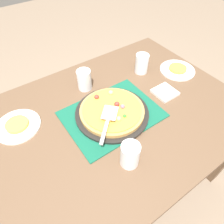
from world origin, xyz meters
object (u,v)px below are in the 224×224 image
at_px(plate_far_right, 18,126).
at_px(served_slice_right, 17,124).
at_px(served_slice_left, 178,68).
at_px(cup_corner, 142,64).
at_px(napkin_stack, 165,92).
at_px(pizza_server, 108,120).
at_px(cup_near, 84,80).
at_px(plate_near_left, 177,70).
at_px(cup_far, 130,155).
at_px(pizza, 112,110).
at_px(pizza_pan, 112,113).

height_order(plate_far_right, served_slice_right, served_slice_right).
bearing_deg(served_slice_left, cup_corner, -33.12).
bearing_deg(napkin_stack, pizza_server, 3.74).
height_order(cup_near, pizza_server, cup_near).
bearing_deg(cup_corner, pizza_server, 31.33).
bearing_deg(plate_near_left, cup_far, 26.90).
bearing_deg(pizza, plate_far_right, -25.28).
height_order(pizza_pan, pizza_server, pizza_server).
relative_size(plate_far_right, served_slice_left, 2.00).
height_order(cup_far, cup_corner, same).
relative_size(plate_far_right, napkin_stack, 1.83).
height_order(pizza, napkin_stack, pizza).
relative_size(plate_near_left, cup_near, 1.83).
bearing_deg(cup_near, pizza, 91.67).
height_order(plate_far_right, served_slice_left, served_slice_left).
xyz_separation_m(plate_near_left, cup_corner, (0.20, -0.13, 0.06)).
distance_m(plate_near_left, served_slice_right, 1.00).
relative_size(plate_far_right, pizza_server, 1.12).
bearing_deg(pizza, plate_near_left, -173.09).
bearing_deg(pizza_server, cup_near, -100.86).
bearing_deg(pizza, served_slice_right, -25.28).
relative_size(pizza_pan, cup_corner, 3.17).
xyz_separation_m(plate_far_right, napkin_stack, (-0.77, 0.24, 0.00)).
bearing_deg(served_slice_right, cup_near, -171.56).
xyz_separation_m(pizza, napkin_stack, (-0.34, 0.04, -0.03)).
relative_size(pizza, cup_near, 2.75).
xyz_separation_m(pizza, cup_corner, (-0.36, -0.20, 0.03)).
xyz_separation_m(plate_far_right, served_slice_left, (-0.99, 0.13, 0.01)).
xyz_separation_m(cup_near, cup_far, (0.09, 0.53, 0.00)).
bearing_deg(pizza_server, cup_corner, -148.67).
distance_m(cup_corner, pizza_server, 0.51).
bearing_deg(cup_far, served_slice_left, -153.10).
relative_size(plate_near_left, plate_far_right, 1.00).
distance_m(pizza_pan, pizza, 0.02).
relative_size(served_slice_left, pizza_server, 0.56).
relative_size(cup_corner, napkin_stack, 1.00).
bearing_deg(napkin_stack, cup_far, 27.22).
xyz_separation_m(served_slice_left, cup_near, (0.57, -0.20, 0.04)).
bearing_deg(plate_near_left, pizza_server, 12.09).
xyz_separation_m(plate_far_right, pizza_server, (-0.36, 0.27, 0.06)).
distance_m(served_slice_right, pizza_server, 0.45).
relative_size(pizza_pan, napkin_stack, 3.17).
height_order(pizza_pan, pizza, pizza).
relative_size(served_slice_right, cup_near, 0.92).
xyz_separation_m(plate_near_left, pizza_server, (0.63, 0.14, 0.06)).
distance_m(served_slice_left, cup_far, 0.74).
height_order(pizza, served_slice_left, pizza).
relative_size(pizza_pan, plate_far_right, 1.73).
relative_size(pizza_pan, served_slice_right, 3.45).
height_order(served_slice_left, pizza_server, pizza_server).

